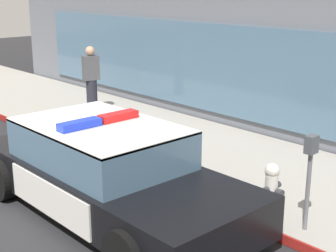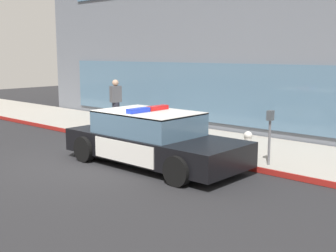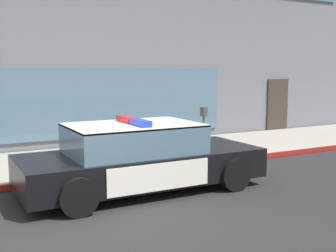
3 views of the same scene
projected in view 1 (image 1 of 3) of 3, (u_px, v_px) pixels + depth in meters
The scene contains 6 objects.
sidewalk at pixel (179, 146), 10.66m from camera, with size 48.00×3.49×0.15m, color #A39E93.
curb_red_paint at pixel (112, 165), 9.52m from camera, with size 28.80×0.04×0.14m, color maroon.
police_cruiser at pixel (107, 171), 7.55m from camera, with size 4.93×2.16×1.49m.
fire_hydrant at pixel (272, 187), 7.39m from camera, with size 0.34×0.39×0.73m.
pedestrian_on_sidewalk at pixel (91, 79), 12.96m from camera, with size 0.36×0.46×1.71m.
parking_meter at pixel (310, 165), 6.63m from camera, with size 0.12×0.18×1.34m.
Camera 1 is at (7.32, -2.98, 3.39)m, focal length 53.75 mm.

